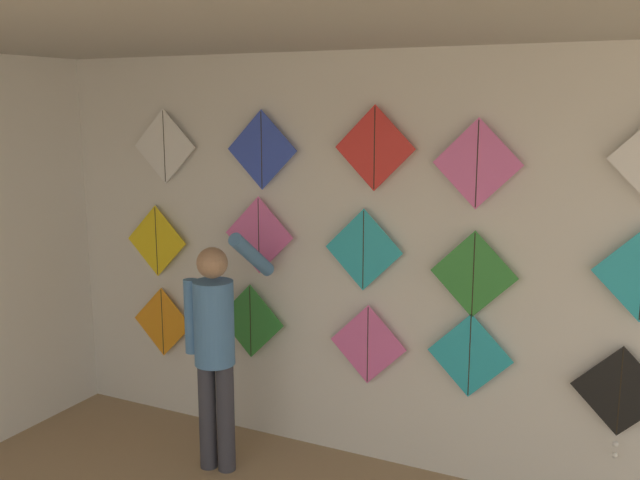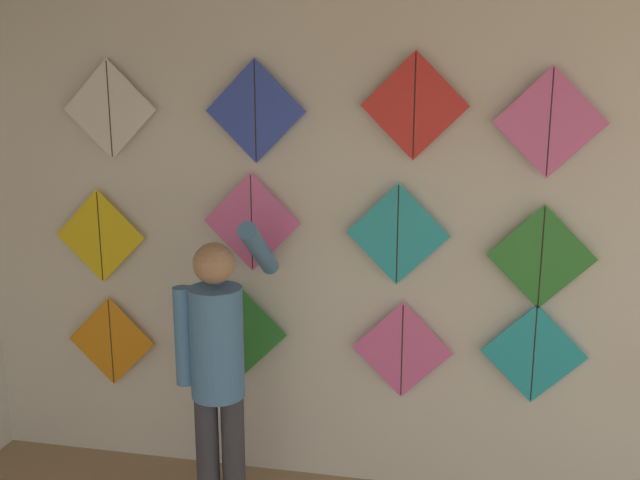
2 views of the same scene
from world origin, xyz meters
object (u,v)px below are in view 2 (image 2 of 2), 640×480
object	(u,v)px
kite_6	(252,222)
kite_8	(541,257)
kite_10	(110,109)
kite_13	(550,123)
kite_12	(414,106)
kite_0	(111,341)
kite_2	(402,350)
kite_1	(240,332)
kite_11	(255,111)
kite_7	(398,234)
kite_3	(534,354)
kite_5	(100,236)
shopkeeper	(218,362)

from	to	relation	value
kite_6	kite_8	xyz separation A→B (m)	(1.55, 0.00, -0.12)
kite_10	kite_13	world-z (taller)	kite_10
kite_8	kite_12	world-z (taller)	kite_12
kite_0	kite_2	size ratio (longest dim) A/B	1.00
kite_1	kite_2	xyz separation A→B (m)	(0.93, 0.00, -0.04)
kite_10	kite_11	bearing A→B (deg)	0.00
kite_7	kite_10	world-z (taller)	kite_10
kite_0	kite_3	bearing A→B (deg)	0.00
kite_2	kite_3	bearing A→B (deg)	0.00
kite_0	kite_6	distance (m)	1.18
kite_5	kite_1	bearing A→B (deg)	0.00
kite_1	kite_5	xyz separation A→B (m)	(-0.84, 0.00, 0.53)
kite_10	kite_12	xyz separation A→B (m)	(1.68, 0.00, 0.03)
kite_7	kite_11	size ratio (longest dim) A/B	1.00
shopkeeper	kite_0	distance (m)	1.03
kite_2	kite_7	xyz separation A→B (m)	(-0.04, 0.00, 0.65)
kite_5	kite_6	world-z (taller)	kite_6
kite_2	kite_6	xyz separation A→B (m)	(-0.85, 0.00, 0.69)
kite_2	kite_7	distance (m)	0.65
kite_6	kite_11	world-z (taller)	kite_11
kite_5	kite_12	bearing A→B (deg)	0.00
kite_0	kite_6	bearing A→B (deg)	0.00
kite_7	kite_10	size ratio (longest dim) A/B	1.00
kite_1	kite_0	bearing A→B (deg)	180.00
kite_7	kite_13	size ratio (longest dim) A/B	1.00
kite_5	kite_8	xyz separation A→B (m)	(2.47, 0.00, 0.00)
kite_5	kite_6	xyz separation A→B (m)	(0.92, 0.00, 0.12)
kite_13	kite_8	bearing A→B (deg)	0.00
kite_10	kite_11	xyz separation A→B (m)	(0.84, 0.00, -0.00)
kite_6	kite_7	distance (m)	0.81
kite_0	kite_12	size ratio (longest dim) A/B	1.00
kite_10	kite_13	xyz separation A→B (m)	(2.35, 0.00, -0.04)
kite_8	kite_2	bearing A→B (deg)	180.00
kite_0	kite_12	xyz separation A→B (m)	(1.77, 0.00, 1.41)
kite_2	kite_3	world-z (taller)	kite_3
shopkeeper	kite_5	distance (m)	1.15
shopkeeper	kite_0	bearing A→B (deg)	139.00
kite_6	kite_7	world-z (taller)	kite_6
kite_1	kite_8	world-z (taller)	kite_8
shopkeeper	kite_0	xyz separation A→B (m)	(-0.87, 0.53, -0.16)
kite_5	kite_10	size ratio (longest dim) A/B	1.00
kite_10	kite_12	bearing A→B (deg)	0.00
kite_10	kite_12	distance (m)	1.68
shopkeeper	kite_3	world-z (taller)	shopkeeper
kite_3	kite_8	distance (m)	0.53
kite_0	kite_6	world-z (taller)	kite_6
kite_1	kite_2	world-z (taller)	kite_1
kite_2	kite_5	xyz separation A→B (m)	(-1.77, 0.00, 0.56)
kite_8	kite_13	distance (m)	0.68
kite_8	kite_5	bearing A→B (deg)	180.00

